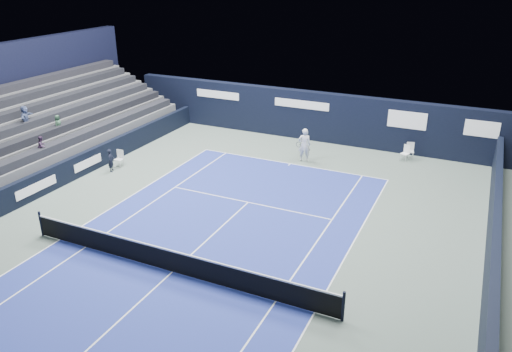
{
  "coord_description": "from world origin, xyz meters",
  "views": [
    {
      "loc": [
        9.3,
        -12.69,
        10.4
      ],
      "look_at": [
        0.27,
        6.69,
        1.3
      ],
      "focal_mm": 35.0,
      "sensor_mm": 36.0,
      "label": 1
    }
  ],
  "objects": [
    {
      "name": "spectator_stand",
      "position": [
        -13.28,
        6.99,
        1.95
      ],
      "size": [
        6.0,
        18.0,
        6.4
      ],
      "color": "#4A494C",
      "rests_on": "ground"
    },
    {
      "name": "line_judge_chair",
      "position": [
        -8.49,
        7.54,
        0.54
      ],
      "size": [
        0.46,
        0.45,
        0.94
      ],
      "rotation": [
        0.0,
        0.0,
        0.11
      ],
      "color": "silver",
      "rests_on": "ground"
    },
    {
      "name": "ground",
      "position": [
        0.0,
        2.0,
        0.0
      ],
      "size": [
        48.0,
        48.0,
        0.0
      ],
      "primitive_type": "plane",
      "color": "#536258",
      "rests_on": "ground"
    },
    {
      "name": "enclosure_wall_right",
      "position": [
        10.5,
        6.0,
        0.9
      ],
      "size": [
        0.3,
        22.0,
        1.8
      ],
      "primitive_type": "cube",
      "color": "black",
      "rests_on": "ground"
    },
    {
      "name": "tennis_player",
      "position": [
        0.53,
        12.63,
        0.97
      ],
      "size": [
        0.83,
        0.96,
        1.94
      ],
      "color": "silver",
      "rests_on": "ground"
    },
    {
      "name": "line_judge",
      "position": [
        -8.44,
        6.78,
        0.63
      ],
      "size": [
        0.46,
        0.54,
        1.26
      ],
      "primitive_type": "imported",
      "rotation": [
        0.0,
        0.0,
        1.98
      ],
      "color": "black",
      "rests_on": "ground"
    },
    {
      "name": "folding_chair_back_b",
      "position": [
        5.95,
        15.61,
        0.55
      ],
      "size": [
        0.5,
        0.49,
        0.96
      ],
      "rotation": [
        0.0,
        0.0,
        0.21
      ],
      "color": "silver",
      "rests_on": "ground"
    },
    {
      "name": "tennis_net",
      "position": [
        0.0,
        0.0,
        0.51
      ],
      "size": [
        12.9,
        0.1,
        1.1
      ],
      "color": "black",
      "rests_on": "ground"
    },
    {
      "name": "side_barrier_left",
      "position": [
        -9.5,
        5.97,
        0.6
      ],
      "size": [
        0.33,
        22.0,
        1.2
      ],
      "color": "black",
      "rests_on": "ground"
    },
    {
      "name": "folding_chair_back_a",
      "position": [
        5.78,
        15.13,
        0.53
      ],
      "size": [
        0.54,
        0.53,
        0.93
      ],
      "rotation": [
        0.0,
        0.0,
        -0.42
      ],
      "color": "white",
      "rests_on": "ground"
    },
    {
      "name": "back_sponsor_wall",
      "position": [
        0.01,
        16.5,
        1.55
      ],
      "size": [
        26.0,
        0.63,
        3.1
      ],
      "color": "black",
      "rests_on": "ground"
    },
    {
      "name": "court_surface",
      "position": [
        0.0,
        0.0,
        0.0
      ],
      "size": [
        10.97,
        23.77,
        0.01
      ],
      "primitive_type": "cube",
      "color": "navy",
      "rests_on": "ground"
    },
    {
      "name": "court_markings",
      "position": [
        0.0,
        0.0,
        0.01
      ],
      "size": [
        11.03,
        23.83,
        0.0
      ],
      "color": "white",
      "rests_on": "court_surface"
    }
  ]
}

